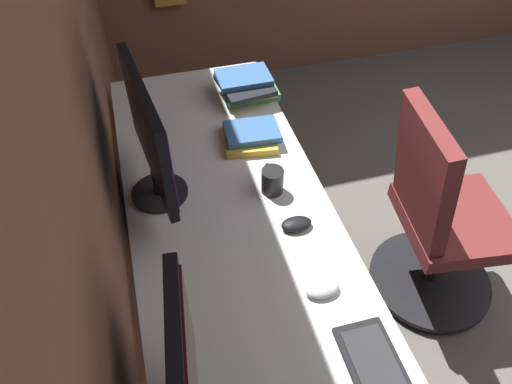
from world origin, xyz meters
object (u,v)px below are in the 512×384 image
Objects in this scene: book_stack_near at (251,136)px; coffee_mug at (272,180)px; mouse_spare at (323,290)px; drawer_pedestal at (215,232)px; book_stack_far at (247,86)px; office_chair at (438,223)px; mouse_main at (296,224)px; monitor_primary at (149,136)px.

book_stack_near is 1.98× the size of coffee_mug.
coffee_mug reaches higher than mouse_spare.
drawer_pedestal is 2.61× the size of book_stack_far.
drawer_pedestal is 0.93m from office_chair.
book_stack_far is at bearing -12.52° from book_stack_near.
book_stack_far is 0.60m from coffee_mug.
book_stack_far reaches higher than book_stack_near.
mouse_main is (-0.37, -0.22, 0.40)m from drawer_pedestal.
office_chair is (0.08, -0.66, -0.29)m from mouse_main.
drawer_pedestal is 0.47m from book_stack_near.
drawer_pedestal is at bearing 47.16° from coffee_mug.
coffee_mug reaches higher than book_stack_near.
office_chair is at bearing -119.83° from book_stack_near.
book_stack_far reaches higher than mouse_spare.
mouse_main is at bearing -2.02° from mouse_spare.
book_stack_near reaches higher than mouse_spare.
mouse_spare is at bearing -177.87° from coffee_mug.
book_stack_near is at bearing 3.24° from mouse_main.
mouse_spare is 0.74m from book_stack_near.
office_chair reaches higher than drawer_pedestal.
monitor_primary is 1.90× the size of book_stack_far.
monitor_primary is at bearing 77.10° from coffee_mug.
mouse_spare is at bearing -178.62° from book_stack_near.
office_chair is at bearing -82.92° from mouse_main.
mouse_main is at bearing 176.96° from book_stack_far.
drawer_pedestal is 0.68m from monitor_primary.
coffee_mug is at bearing 7.81° from mouse_main.
book_stack_near is 0.32m from book_stack_far.
mouse_spare is (-0.54, -0.40, -0.25)m from monitor_primary.
office_chair is at bearing -108.06° from drawer_pedestal.
book_stack_far is at bearing -2.78° from mouse_spare.
mouse_spare is 1.05m from book_stack_far.
drawer_pedestal is 0.50m from coffee_mug.
office_chair is at bearing -62.79° from mouse_spare.
book_stack_far reaches higher than coffee_mug.
book_stack_far reaches higher than mouse_main.
mouse_main is at bearing -149.31° from drawer_pedestal.
drawer_pedestal is 6.68× the size of mouse_spare.
book_stack_near is (0.11, -0.19, 0.41)m from drawer_pedestal.
monitor_primary is 1.22m from office_chair.
book_stack_far is at bearing 41.34° from office_chair.
office_chair is (-0.71, -0.62, -0.32)m from book_stack_far.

